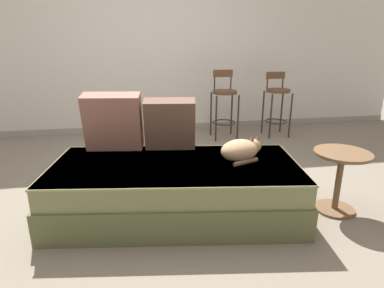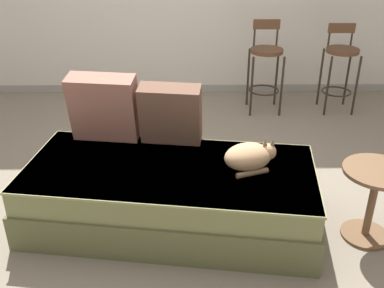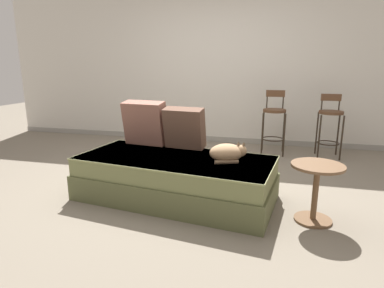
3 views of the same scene
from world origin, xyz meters
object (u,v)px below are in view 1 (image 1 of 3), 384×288
throw_pillow_middle (170,124)px  throw_pillow_corner (113,122)px  bar_stool_near_window (224,101)px  bar_stool_by_doorway (277,99)px  couch (176,188)px  side_table (340,173)px  cat (241,150)px

throw_pillow_middle → throw_pillow_corner: bearing=172.1°
bar_stool_near_window → bar_stool_by_doorway: bar_stool_near_window is taller
couch → bar_stool_by_doorway: bearing=49.3°
throw_pillow_corner → bar_stool_by_doorway: throw_pillow_corner is taller
bar_stool_near_window → side_table: bearing=-80.7°
couch → throw_pillow_middle: bearing=89.9°
bar_stool_by_doorway → side_table: bar_stool_by_doorway is taller
throw_pillow_corner → cat: (1.01, -0.44, -0.17)m
throw_pillow_middle → cat: bearing=-35.4°
couch → side_table: side_table is taller
throw_pillow_middle → bar_stool_near_window: size_ratio=0.48×
couch → cat: (0.53, -0.02, 0.30)m
throw_pillow_corner → throw_pillow_middle: bearing=-7.9°
cat → couch: bearing=178.2°
couch → throw_pillow_corner: (-0.48, 0.43, 0.47)m
bar_stool_near_window → throw_pillow_middle: bearing=-119.6°
throw_pillow_corner → bar_stool_near_window: bar_stool_near_window is taller
throw_pillow_corner → bar_stool_by_doorway: size_ratio=0.56×
cat → bar_stool_by_doorway: bearing=59.3°
side_table → throw_pillow_middle: bearing=157.6°
bar_stool_by_doorway → side_table: 2.26m
couch → bar_stool_by_doorway: 2.69m
bar_stool_by_doorway → bar_stool_near_window: bearing=180.0°
bar_stool_near_window → throw_pillow_corner: bearing=-131.8°
throw_pillow_middle → cat: size_ratio=1.20×
couch → bar_stool_by_doorway: bar_stool_by_doorway is taller
throw_pillow_middle → bar_stool_near_window: (0.95, 1.67, -0.12)m
couch → throw_pillow_corner: throw_pillow_corner is taller
bar_stool_near_window → bar_stool_by_doorway: (0.79, -0.00, -0.00)m
couch → throw_pillow_corner: 0.79m
couch → side_table: 1.33m
bar_stool_near_window → side_table: size_ratio=1.86×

